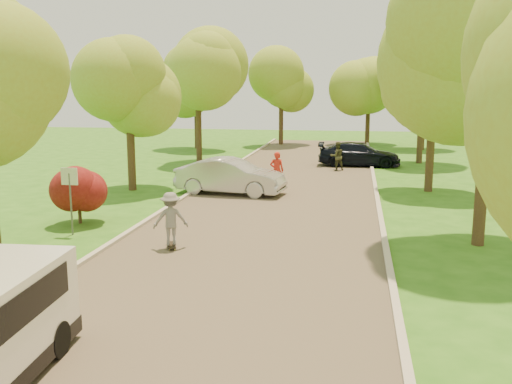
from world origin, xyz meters
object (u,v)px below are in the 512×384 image
Objects in this scene: dark_sedan at (359,154)px; person_striped at (277,170)px; street_sign at (70,187)px; skateboarder at (171,219)px; longboard at (171,245)px; silver_sedan at (230,176)px; person_olive at (337,156)px.

dark_sedan is 2.80× the size of person_striped.
skateboarder is at bearing -14.55° from street_sign.
dark_sedan is 19.72m from longboard.
person_striped reaches higher than longboard.
longboard is 0.48× the size of person_striped.
person_olive reaches higher than silver_sedan.
person_olive reaches higher than longboard.
longboard is (0.15, -8.74, -0.70)m from silver_sedan.
skateboarder reaches higher than dark_sedan.
street_sign is 3.80m from skateboarder.
longboard is 17.36m from person_olive.
silver_sedan reaches higher than dark_sedan.
skateboarder reaches higher than longboard.
silver_sedan is 8.77m from longboard.
street_sign is 4.02m from longboard.
longboard is at bearing -171.70° from silver_sedan.
longboard is 0.53× the size of skateboarder.
street_sign is 1.33× the size of person_olive.
silver_sedan is 5.78× the size of longboard.
longboard is (-5.48, -18.93, -0.62)m from dark_sedan.
person_striped is at bearing -121.70° from longboard.
dark_sedan is 9.36m from person_striped.
dark_sedan is 2.45m from person_olive.
skateboarder is (-5.48, -18.93, 0.18)m from dark_sedan.
person_olive is (4.24, 16.82, -0.07)m from skateboarder.
person_striped is (1.69, 10.37, 0.78)m from longboard.
skateboarder is (0.15, -8.74, 0.10)m from silver_sedan.
silver_sedan is 11.64m from dark_sedan.
silver_sedan is 8.75m from skateboarder.
person_olive is at bearing -126.58° from skateboarder.
street_sign is 20.18m from dark_sedan.
skateboarder is 0.90× the size of person_striped.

